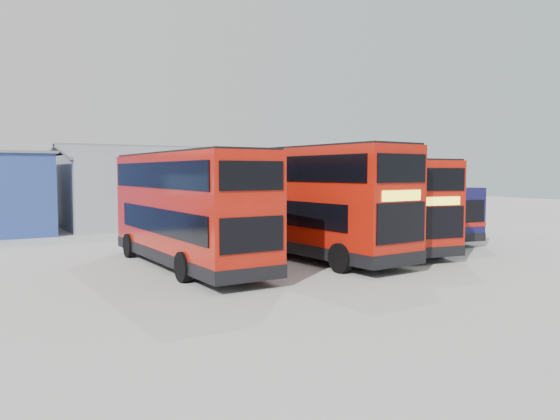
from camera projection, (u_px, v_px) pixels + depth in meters
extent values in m
plane|color=#999994|center=(297.00, 258.00, 24.65)|extent=(120.00, 120.00, 0.00)
cube|color=#9298A0|center=(249.00, 188.00, 45.70)|extent=(30.00, 12.00, 5.00)
cube|color=slate|center=(265.00, 155.00, 43.11)|extent=(30.50, 6.33, 1.29)
cube|color=slate|center=(234.00, 156.00, 47.91)|extent=(30.50, 6.33, 1.29)
cube|color=#A21409|center=(187.00, 207.00, 22.04)|extent=(2.78, 11.01, 4.23)
cube|color=black|center=(187.00, 253.00, 22.18)|extent=(2.82, 11.06, 0.47)
cube|color=black|center=(221.00, 218.00, 22.42)|extent=(0.19, 9.30, 0.99)
cube|color=black|center=(159.00, 221.00, 21.03)|extent=(0.19, 9.30, 0.99)
cube|color=black|center=(217.00, 175.00, 22.65)|extent=(0.21, 10.35, 0.99)
cube|color=black|center=(154.00, 175.00, 21.26)|extent=(0.21, 10.35, 0.99)
cube|color=black|center=(145.00, 213.00, 26.76)|extent=(2.35, 0.09, 1.41)
cube|color=black|center=(144.00, 174.00, 26.63)|extent=(2.35, 0.09, 0.99)
cube|color=yellow|center=(144.00, 194.00, 26.71)|extent=(1.88, 0.07, 0.37)
cube|color=black|center=(252.00, 235.00, 17.41)|extent=(2.30, 0.09, 1.15)
cube|color=black|center=(252.00, 176.00, 17.28)|extent=(2.30, 0.09, 0.94)
cube|color=black|center=(186.00, 154.00, 21.89)|extent=(2.62, 10.85, 0.10)
cylinder|color=black|center=(182.00, 242.00, 26.08)|extent=(0.35, 1.09, 1.09)
cylinder|color=black|center=(130.00, 246.00, 24.76)|extent=(0.35, 1.09, 1.09)
cylinder|color=black|center=(247.00, 261.00, 20.48)|extent=(0.35, 1.09, 1.09)
cylinder|color=black|center=(184.00, 267.00, 19.17)|extent=(0.35, 1.09, 1.09)
cube|color=#A21409|center=(304.00, 199.00, 24.89)|extent=(3.62, 11.89, 4.52)
cube|color=black|center=(304.00, 243.00, 25.03)|extent=(3.67, 11.94, 0.50)
cube|color=black|center=(273.00, 211.00, 24.48)|extent=(0.76, 9.92, 1.06)
cube|color=black|center=(322.00, 209.00, 26.10)|extent=(0.76, 9.92, 1.06)
cube|color=black|center=(279.00, 169.00, 23.99)|extent=(0.84, 11.03, 1.06)
cube|color=black|center=(329.00, 169.00, 25.60)|extent=(0.84, 11.03, 1.06)
cube|color=black|center=(401.00, 223.00, 20.12)|extent=(2.51, 0.23, 1.51)
cube|color=black|center=(402.00, 168.00, 19.98)|extent=(2.51, 0.23, 1.06)
cube|color=yellow|center=(402.00, 196.00, 20.04)|extent=(2.01, 0.19, 0.39)
cube|color=black|center=(239.00, 206.00, 29.75)|extent=(2.45, 0.23, 1.23)
cube|color=black|center=(239.00, 169.00, 29.61)|extent=(2.45, 0.23, 1.00)
cube|color=black|center=(305.00, 149.00, 24.73)|extent=(3.44, 11.71, 0.11)
cylinder|color=black|center=(341.00, 258.00, 20.93)|extent=(0.44, 1.18, 1.16)
cylinder|color=black|center=(390.00, 252.00, 22.46)|extent=(0.44, 1.18, 1.16)
cylinder|color=black|center=(246.00, 239.00, 26.69)|extent=(0.44, 1.18, 1.16)
cylinder|color=black|center=(290.00, 236.00, 28.22)|extent=(0.44, 1.18, 1.16)
cube|color=#A21409|center=(374.00, 202.00, 27.41)|extent=(3.98, 10.68, 4.02)
cube|color=black|center=(374.00, 238.00, 27.54)|extent=(4.03, 10.72, 0.45)
cube|color=black|center=(348.00, 212.00, 27.33)|extent=(1.34, 8.75, 0.94)
cube|color=black|center=(391.00, 210.00, 28.29)|extent=(1.34, 8.75, 0.94)
cube|color=black|center=(352.00, 178.00, 26.85)|extent=(1.49, 9.73, 0.94)
cube|color=black|center=(396.00, 178.00, 27.80)|extent=(1.49, 9.73, 0.94)
cube|color=black|center=(442.00, 222.00, 22.62)|extent=(2.22, 0.38, 1.34)
cube|color=black|center=(443.00, 179.00, 22.50)|extent=(2.22, 0.38, 0.94)
cube|color=yellow|center=(442.00, 201.00, 22.55)|extent=(1.77, 0.30, 0.35)
cube|color=black|center=(326.00, 207.00, 32.28)|extent=(2.17, 0.37, 1.09)
cube|color=black|center=(327.00, 177.00, 32.15)|extent=(2.17, 0.37, 0.89)
cube|color=black|center=(375.00, 162.00, 27.27)|extent=(3.81, 10.51, 0.10)
cylinder|color=black|center=(395.00, 249.00, 23.74)|extent=(0.47, 1.07, 1.03)
cylinder|color=black|center=(439.00, 246.00, 24.65)|extent=(0.47, 1.07, 1.03)
cylinder|color=black|center=(329.00, 234.00, 29.52)|extent=(0.47, 1.07, 1.03)
cylinder|color=black|center=(367.00, 232.00, 30.42)|extent=(0.47, 1.07, 1.03)
cube|color=#0E123F|center=(401.00, 208.00, 32.69)|extent=(4.29, 11.55, 2.72)
cube|color=black|center=(401.00, 228.00, 32.77)|extent=(4.34, 11.59, 0.41)
cube|color=#A2120C|center=(401.00, 216.00, 32.72)|extent=(4.32, 11.58, 0.26)
cube|color=black|center=(423.00, 201.00, 32.85)|extent=(1.52, 9.33, 0.97)
cube|color=black|center=(386.00, 202.00, 31.89)|extent=(1.52, 9.33, 0.97)
cube|color=black|center=(354.00, 201.00, 37.92)|extent=(2.29, 0.41, 1.33)
cube|color=black|center=(466.00, 211.00, 27.43)|extent=(2.24, 0.40, 1.13)
cylinder|color=black|center=(382.00, 221.00, 36.93)|extent=(0.49, 1.10, 1.07)
cylinder|color=black|center=(350.00, 223.00, 36.02)|extent=(0.49, 1.10, 1.07)
cylinder|color=black|center=(453.00, 232.00, 30.28)|extent=(0.49, 1.10, 1.07)
cylinder|color=black|center=(416.00, 234.00, 29.37)|extent=(0.49, 1.10, 1.07)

